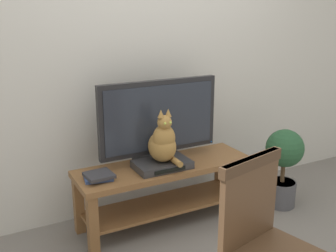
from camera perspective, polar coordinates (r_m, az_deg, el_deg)
name	(u,v)px	position (r m, az deg, el deg)	size (l,w,h in m)	color
back_wall	(145,41)	(3.35, -3.31, 11.84)	(7.00, 0.12, 2.80)	beige
tv_stand	(165,182)	(3.20, -0.42, -7.84)	(1.40, 0.45, 0.50)	brown
tv	(159,120)	(3.12, -1.25, 0.86)	(0.98, 0.20, 0.64)	black
media_box	(162,164)	(3.07, -0.82, -5.45)	(0.42, 0.26, 0.06)	#2D2D30
cat	(163,142)	(2.99, -0.70, -2.32)	(0.20, 0.30, 0.41)	olive
wooden_chair	(266,238)	(2.17, 13.62, -15.07)	(0.54, 0.54, 0.95)	#513823
book_stack	(99,176)	(2.91, -9.74, -7.01)	(0.22, 0.19, 0.05)	#33477A
potted_plant	(284,162)	(3.58, 16.00, -4.91)	(0.32, 0.32, 0.69)	#47474C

